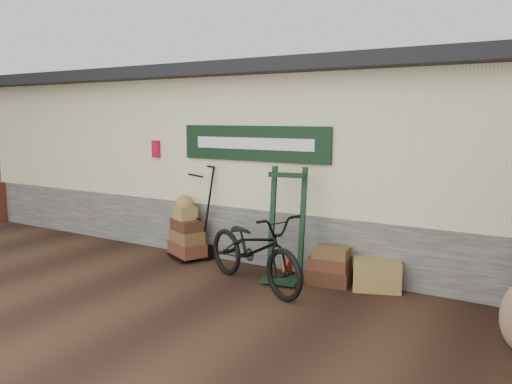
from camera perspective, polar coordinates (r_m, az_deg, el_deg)
ground at (r=7.20m, az=-2.22°, el=-10.56°), size 80.00×80.00×0.00m
station_building at (r=9.25m, az=6.95°, el=3.90°), size 14.40×4.10×3.20m
porter_trolley at (r=8.43m, az=-6.87°, el=-2.16°), size 0.98×0.88×1.60m
green_barrow at (r=7.18m, az=3.43°, el=-3.78°), size 0.66×0.59×1.65m
suitcase_stack at (r=7.24m, az=8.36°, el=-8.28°), size 0.65×0.45×0.54m
wicker_hamper at (r=7.16m, az=13.64°, el=-9.18°), size 0.74×0.60×0.42m
bicycle at (r=6.96m, az=-0.25°, el=-6.06°), size 1.47×2.18×1.20m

